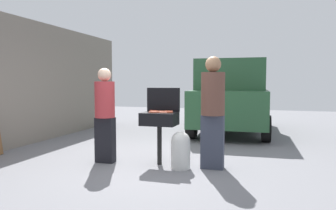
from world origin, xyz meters
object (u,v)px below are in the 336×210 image
Objects in this scene: hot_dog_3 at (169,111)px; parked_minivan at (232,96)px; person_right at (213,108)px; hot_dog_11 at (155,112)px; hot_dog_7 at (163,113)px; hot_dog_13 at (162,111)px; hot_dog_12 at (167,112)px; hot_dog_14 at (153,111)px; hot_dog_4 at (152,112)px; hot_dog_9 at (161,112)px; hot_dog_10 at (169,112)px; hot_dog_1 at (156,111)px; hot_dog_0 at (157,112)px; person_left at (105,112)px; propane_tank at (181,149)px; hot_dog_8 at (154,112)px; hot_dog_6 at (155,111)px; bbq_grill at (159,121)px; hot_dog_2 at (167,112)px; hot_dog_5 at (169,112)px.

parked_minivan is (0.70, 4.06, 0.11)m from hot_dog_3.
hot_dog_11 is at bearing 15.43° from person_right.
hot_dog_7 and hot_dog_13 have the same top height.
parked_minivan is (0.69, 4.16, 0.11)m from hot_dog_12.
hot_dog_13 is at bearing -157.95° from hot_dog_3.
hot_dog_4 is at bearing -72.51° from hot_dog_14.
hot_dog_9 is 0.15m from hot_dog_10.
hot_dog_1 is 0.23m from hot_dog_10.
hot_dog_11 is at bearing -75.48° from hot_dog_1.
hot_dog_0 is 1.00× the size of hot_dog_1.
person_left is 0.91× the size of person_right.
hot_dog_0 reaches higher than propane_tank.
hot_dog_13 is (-0.12, 0.01, 0.00)m from hot_dog_10.
person_left reaches higher than hot_dog_8.
hot_dog_12 is at bearing -13.26° from hot_dog_6.
parked_minivan reaches higher than hot_dog_13.
person_right reaches higher than hot_dog_8.
hot_dog_10 is (0.02, -0.05, 0.00)m from hot_dog_3.
hot_dog_6 is 4.21m from parked_minivan.
hot_dog_10 is 0.03× the size of parked_minivan.
propane_tank is (0.50, -0.01, -0.60)m from hot_dog_4.
hot_dog_8 is (-0.02, 0.13, 0.00)m from hot_dog_4.
hot_dog_12 is at bearing -104.20° from hot_dog_10.
person_left is at bearing -165.67° from hot_dog_6.
hot_dog_8 is at bearing 164.47° from propane_tank.
person_right reaches higher than hot_dog_4.
bbq_grill is 6.97× the size of hot_dog_11.
hot_dog_0 and hot_dog_6 have the same top height.
parked_minivan is at bearing 80.27° from hot_dog_3.
hot_dog_2 is at bearing -31.79° from hot_dog_6.
hot_dog_4 is at bearing -82.19° from hot_dog_8.
hot_dog_2 is 1.00× the size of hot_dog_8.
propane_tank is at bearing -14.03° from hot_dog_2.
hot_dog_13 is 0.21× the size of propane_tank.
person_left is 4.68m from parked_minivan.
hot_dog_9 and hot_dog_11 have the same top height.
hot_dog_5 reaches higher than propane_tank.
parked_minivan is at bearing -81.12° from person_right.
hot_dog_4 is at bearing -134.38° from hot_dog_10.
propane_tank is (0.50, -0.18, -0.60)m from hot_dog_1.
hot_dog_14 is (-0.20, 0.16, 0.00)m from hot_dog_9.
hot_dog_5 is 1.00× the size of hot_dog_11.
hot_dog_1 and hot_dog_13 have the same top height.
bbq_grill is 0.23m from hot_dog_7.
hot_dog_3 is 1.00× the size of hot_dog_9.
hot_dog_0 is 1.00× the size of hot_dog_7.
bbq_grill is 0.26m from hot_dog_14.
bbq_grill is 6.97× the size of hot_dog_9.
hot_dog_0 is 1.00× the size of hot_dog_6.
hot_dog_9 is 1.00× the size of hot_dog_12.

